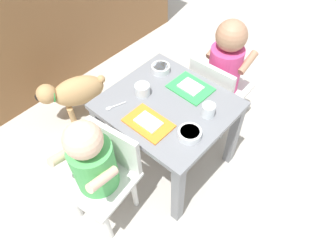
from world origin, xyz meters
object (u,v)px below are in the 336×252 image
object	(u,v)px
spoon_by_left_tray	(114,106)
water_cup_right	(208,111)
dog	(74,92)
dining_table	(168,116)
seated_child_left	(95,163)
food_tray_right	(191,88)
water_cup_left	(142,90)
veggie_bowl_near	(190,134)
food_tray_left	(148,123)
seated_child_right	(224,66)
cereal_bowl_left_side	(161,68)

from	to	relation	value
spoon_by_left_tray	water_cup_right	bearing A→B (deg)	-55.79
dog	water_cup_right	bearing A→B (deg)	-78.72
dining_table	seated_child_left	size ratio (longest dim) A/B	0.86
food_tray_right	seated_child_left	bearing A→B (deg)	175.32
seated_child_left	dog	world-z (taller)	seated_child_left
water_cup_left	veggie_bowl_near	bearing A→B (deg)	-99.43
dog	food_tray_left	xyz separation A→B (m)	(-0.04, -0.67, 0.27)
spoon_by_left_tray	water_cup_left	bearing A→B (deg)	-15.88
seated_child_right	food_tray_right	size ratio (longest dim) A/B	3.45
seated_child_left	veggie_bowl_near	distance (m)	0.41
dog	spoon_by_left_tray	size ratio (longest dim) A/B	4.09
dog	spoon_by_left_tray	distance (m)	0.56
dining_table	seated_child_left	distance (m)	0.42
seated_child_left	food_tray_right	distance (m)	0.57
seated_child_left	water_cup_right	world-z (taller)	seated_child_left
food_tray_right	water_cup_right	xyz separation A→B (m)	(-0.09, -0.16, 0.02)
seated_child_left	dog	size ratio (longest dim) A/B	1.67
dog	food_tray_left	world-z (taller)	food_tray_left
food_tray_left	spoon_by_left_tray	world-z (taller)	food_tray_left
seated_child_left	food_tray_left	world-z (taller)	seated_child_left
seated_child_right	water_cup_right	distance (m)	0.39
seated_child_left	water_cup_left	size ratio (longest dim) A/B	9.56
seated_child_right	dining_table	bearing A→B (deg)	175.72
seated_child_left	veggie_bowl_near	world-z (taller)	seated_child_left
food_tray_left	water_cup_right	world-z (taller)	water_cup_right
dining_table	food_tray_right	distance (m)	0.17
seated_child_left	food_tray_right	bearing A→B (deg)	-4.68
dog	food_tray_left	size ratio (longest dim) A/B	1.93
seated_child_left	veggie_bowl_near	size ratio (longest dim) A/B	6.64
water_cup_right	seated_child_right	bearing A→B (deg)	22.56
dog	seated_child_left	bearing A→B (deg)	-116.62
dining_table	seated_child_right	xyz separation A→B (m)	(0.42, -0.03, 0.06)
seated_child_left	spoon_by_left_tray	xyz separation A→B (m)	(0.24, 0.14, 0.04)
seated_child_left	cereal_bowl_left_side	world-z (taller)	seated_child_left
seated_child_right	dog	world-z (taller)	seated_child_right
dog	veggie_bowl_near	size ratio (longest dim) A/B	3.98
water_cup_right	cereal_bowl_left_side	distance (m)	0.37
dog	food_tray_right	xyz separation A→B (m)	(0.25, -0.67, 0.27)
water_cup_right	cereal_bowl_left_side	world-z (taller)	water_cup_right
seated_child_left	seated_child_right	size ratio (longest dim) A/B	0.96
dining_table	seated_child_right	size ratio (longest dim) A/B	0.82
cereal_bowl_left_side	seated_child_left	bearing A→B (deg)	-165.46
dining_table	water_cup_right	size ratio (longest dim) A/B	9.31
seated_child_right	dog	bearing A→B (deg)	127.29
dining_table	water_cup_left	bearing A→B (deg)	103.44
food_tray_right	water_cup_right	distance (m)	0.19
water_cup_left	cereal_bowl_left_side	bearing A→B (deg)	14.50
seated_child_right	food_tray_right	bearing A→B (deg)	176.71
seated_child_right	food_tray_left	xyz separation A→B (m)	(-0.57, 0.02, 0.03)
dining_table	food_tray_right	world-z (taller)	food_tray_right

